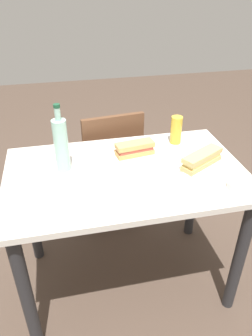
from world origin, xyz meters
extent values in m
plane|color=#47382D|center=(0.00, 0.00, 0.00)|extent=(8.00, 8.00, 0.00)
cube|color=beige|center=(0.00, 0.00, 0.75)|extent=(1.15, 0.71, 0.03)
cylinder|color=#262628|center=(-0.51, -0.29, 0.37)|extent=(0.06, 0.06, 0.73)
cylinder|color=#262628|center=(0.51, -0.29, 0.37)|extent=(0.06, 0.06, 0.73)
cylinder|color=#262628|center=(-0.51, 0.29, 0.37)|extent=(0.06, 0.06, 0.73)
cylinder|color=#262628|center=(0.51, 0.29, 0.37)|extent=(0.06, 0.06, 0.73)
cube|color=brown|center=(0.00, 0.63, 0.45)|extent=(0.44, 0.44, 0.02)
cube|color=brown|center=(0.02, 0.45, 0.66)|extent=(0.38, 0.07, 0.40)
cylinder|color=brown|center=(0.16, 0.83, 0.22)|extent=(0.04, 0.04, 0.44)
cylinder|color=brown|center=(-0.20, 0.79, 0.22)|extent=(0.04, 0.04, 0.44)
cylinder|color=brown|center=(0.20, 0.48, 0.22)|extent=(0.04, 0.04, 0.44)
cylinder|color=brown|center=(-0.16, 0.43, 0.22)|extent=(0.04, 0.04, 0.44)
cylinder|color=silver|center=(0.07, 0.13, 0.77)|extent=(0.23, 0.23, 0.01)
cube|color=tan|center=(0.07, 0.13, 0.79)|extent=(0.20, 0.10, 0.02)
cube|color=#B74C3D|center=(0.07, 0.13, 0.81)|extent=(0.19, 0.09, 0.02)
cube|color=tan|center=(0.07, 0.13, 0.83)|extent=(0.20, 0.10, 0.02)
cube|color=silver|center=(0.11, 0.18, 0.78)|extent=(0.10, 0.01, 0.00)
cube|color=#59331E|center=(0.02, 0.18, 0.78)|extent=(0.08, 0.01, 0.01)
cylinder|color=white|center=(0.36, -0.04, 0.77)|extent=(0.23, 0.23, 0.01)
cube|color=tan|center=(0.36, -0.04, 0.79)|extent=(0.24, 0.17, 0.02)
cube|color=#DBC66B|center=(0.36, -0.04, 0.81)|extent=(0.22, 0.16, 0.02)
cube|color=tan|center=(0.36, -0.04, 0.83)|extent=(0.24, 0.17, 0.02)
cube|color=silver|center=(0.37, 0.02, 0.78)|extent=(0.09, 0.06, 0.00)
cube|color=#59331E|center=(0.30, -0.02, 0.78)|extent=(0.07, 0.05, 0.01)
cylinder|color=#99C6B7|center=(-0.29, 0.09, 0.89)|extent=(0.07, 0.07, 0.26)
cylinder|color=#99C6B7|center=(-0.29, 0.09, 1.05)|extent=(0.03, 0.03, 0.06)
cylinder|color=#19472D|center=(-0.29, 0.09, 1.09)|extent=(0.03, 0.03, 0.02)
cylinder|color=gold|center=(0.33, 0.23, 0.84)|extent=(0.06, 0.06, 0.15)
cylinder|color=silver|center=(0.46, -0.24, 0.78)|extent=(0.10, 0.10, 0.03)
cube|color=white|center=(-0.02, -0.12, 0.76)|extent=(0.14, 0.14, 0.00)
camera|label=1|loc=(-0.28, -1.27, 1.60)|focal=34.53mm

